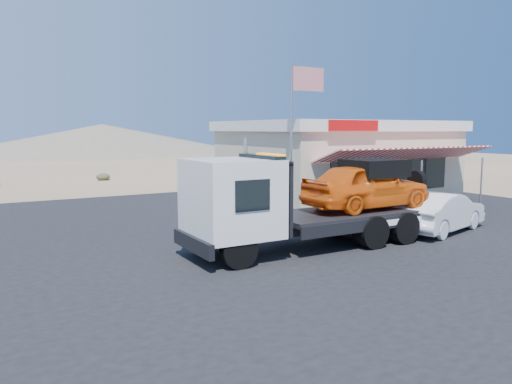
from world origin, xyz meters
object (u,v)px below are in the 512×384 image
Objects in this scene: tow_truck at (317,197)px; white_sedan at (441,212)px; jerky_store at (335,159)px; flagpole at (296,123)px.

tow_truck reaches higher than white_sedan.
jerky_store is (7.58, 8.48, 0.47)m from tow_truck.
flagpole is (-3.00, 4.40, 3.06)m from white_sedan.
jerky_store is 1.73× the size of flagpole.
flagpole is at bearing 63.35° from tow_truck.
jerky_store is (2.57, 8.87, 1.29)m from white_sedan.
tow_truck is 5.09m from white_sedan.
white_sedan is at bearing -106.13° from jerky_store.
flagpole reaches higher than white_sedan.
white_sedan is 9.32m from jerky_store.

